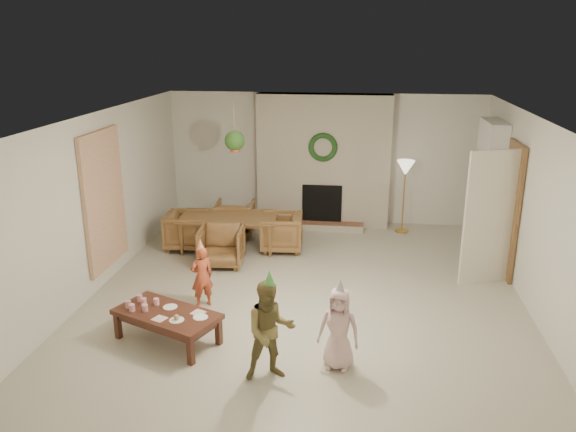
% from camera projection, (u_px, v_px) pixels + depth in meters
% --- Properties ---
extents(floor, '(7.00, 7.00, 0.00)m').
position_uv_depth(floor, '(305.00, 296.00, 8.02)').
color(floor, '#B7B29E').
rests_on(floor, ground).
extents(ceiling, '(7.00, 7.00, 0.00)m').
position_uv_depth(ceiling, '(307.00, 119.00, 7.27)').
color(ceiling, white).
rests_on(ceiling, wall_back).
extents(wall_back, '(7.00, 0.00, 7.00)m').
position_uv_depth(wall_back, '(324.00, 159.00, 10.95)').
color(wall_back, silver).
rests_on(wall_back, floor).
extents(wall_front, '(7.00, 0.00, 7.00)m').
position_uv_depth(wall_front, '(261.00, 346.00, 4.34)').
color(wall_front, silver).
rests_on(wall_front, floor).
extents(wall_left, '(0.00, 7.00, 7.00)m').
position_uv_depth(wall_left, '(95.00, 204.00, 8.02)').
color(wall_left, silver).
rests_on(wall_left, floor).
extents(wall_right, '(0.00, 7.00, 7.00)m').
position_uv_depth(wall_right, '(539.00, 221.00, 7.27)').
color(wall_right, silver).
rests_on(wall_right, floor).
extents(fireplace_mass, '(2.50, 0.40, 2.50)m').
position_uv_depth(fireplace_mass, '(323.00, 161.00, 10.76)').
color(fireplace_mass, maroon).
rests_on(fireplace_mass, floor).
extents(fireplace_hearth, '(1.60, 0.30, 0.12)m').
position_uv_depth(fireplace_hearth, '(321.00, 226.00, 10.79)').
color(fireplace_hearth, brown).
rests_on(fireplace_hearth, floor).
extents(fireplace_firebox, '(0.75, 0.12, 0.75)m').
position_uv_depth(fireplace_firebox, '(322.00, 204.00, 10.84)').
color(fireplace_firebox, black).
rests_on(fireplace_firebox, floor).
extents(fireplace_wreath, '(0.54, 0.10, 0.54)m').
position_uv_depth(fireplace_wreath, '(323.00, 147.00, 10.45)').
color(fireplace_wreath, '#173F18').
rests_on(fireplace_wreath, fireplace_mass).
extents(floor_lamp_base, '(0.25, 0.25, 0.03)m').
position_uv_depth(floor_lamp_base, '(402.00, 231.00, 10.67)').
color(floor_lamp_base, gold).
rests_on(floor_lamp_base, floor).
extents(floor_lamp_post, '(0.03, 0.03, 1.22)m').
position_uv_depth(floor_lamp_post, '(404.00, 199.00, 10.48)').
color(floor_lamp_post, gold).
rests_on(floor_lamp_post, floor).
extents(floor_lamp_shade, '(0.33, 0.33, 0.27)m').
position_uv_depth(floor_lamp_shade, '(406.00, 168.00, 10.30)').
color(floor_lamp_shade, beige).
rests_on(floor_lamp_shade, floor_lamp_post).
extents(bookshelf_carcass, '(0.30, 1.00, 2.20)m').
position_uv_depth(bookshelf_carcass, '(488.00, 187.00, 9.51)').
color(bookshelf_carcass, white).
rests_on(bookshelf_carcass, floor).
extents(bookshelf_shelf_a, '(0.30, 0.92, 0.03)m').
position_uv_depth(bookshelf_shelf_a, '(483.00, 223.00, 9.71)').
color(bookshelf_shelf_a, white).
rests_on(bookshelf_shelf_a, bookshelf_carcass).
extents(bookshelf_shelf_b, '(0.30, 0.92, 0.03)m').
position_uv_depth(bookshelf_shelf_b, '(485.00, 201.00, 9.59)').
color(bookshelf_shelf_b, white).
rests_on(bookshelf_shelf_b, bookshelf_carcass).
extents(bookshelf_shelf_c, '(0.30, 0.92, 0.03)m').
position_uv_depth(bookshelf_shelf_c, '(488.00, 178.00, 9.47)').
color(bookshelf_shelf_c, white).
rests_on(bookshelf_shelf_c, bookshelf_carcass).
extents(bookshelf_shelf_d, '(0.30, 0.92, 0.03)m').
position_uv_depth(bookshelf_shelf_d, '(490.00, 154.00, 9.35)').
color(bookshelf_shelf_d, white).
rests_on(bookshelf_shelf_d, bookshelf_carcass).
extents(books_row_lower, '(0.20, 0.40, 0.24)m').
position_uv_depth(books_row_lower, '(484.00, 218.00, 9.53)').
color(books_row_lower, '#A8341F').
rests_on(books_row_lower, bookshelf_shelf_a).
extents(books_row_mid, '(0.20, 0.44, 0.24)m').
position_uv_depth(books_row_mid, '(484.00, 192.00, 9.60)').
color(books_row_mid, '#285A95').
rests_on(books_row_mid, bookshelf_shelf_b).
extents(books_row_upper, '(0.20, 0.36, 0.22)m').
position_uv_depth(books_row_upper, '(489.00, 172.00, 9.34)').
color(books_row_upper, '#A37B23').
rests_on(books_row_upper, bookshelf_shelf_c).
extents(door_frame, '(0.05, 0.86, 2.04)m').
position_uv_depth(door_frame, '(511.00, 210.00, 8.48)').
color(door_frame, brown).
rests_on(door_frame, floor).
extents(door_leaf, '(0.77, 0.32, 2.00)m').
position_uv_depth(door_leaf, '(490.00, 218.00, 8.18)').
color(door_leaf, beige).
rests_on(door_leaf, floor).
extents(curtain_panel, '(0.06, 1.20, 2.00)m').
position_uv_depth(curtain_panel, '(104.00, 200.00, 8.20)').
color(curtain_panel, beige).
rests_on(curtain_panel, wall_left).
extents(dining_table, '(1.71, 1.03, 0.58)m').
position_uv_depth(dining_table, '(229.00, 233.00, 9.72)').
color(dining_table, brown).
rests_on(dining_table, floor).
extents(dining_chair_near, '(0.73, 0.75, 0.64)m').
position_uv_depth(dining_chair_near, '(221.00, 246.00, 9.02)').
color(dining_chair_near, brown).
rests_on(dining_chair_near, floor).
extents(dining_chair_far, '(0.73, 0.75, 0.64)m').
position_uv_depth(dining_chair_far, '(235.00, 218.00, 10.40)').
color(dining_chair_far, brown).
rests_on(dining_chair_far, floor).
extents(dining_chair_left, '(0.75, 0.73, 0.64)m').
position_uv_depth(dining_chair_left, '(187.00, 230.00, 9.75)').
color(dining_chair_left, brown).
rests_on(dining_chair_left, floor).
extents(dining_chair_right, '(0.75, 0.73, 0.64)m').
position_uv_depth(dining_chair_right, '(281.00, 232.00, 9.66)').
color(dining_chair_right, brown).
rests_on(dining_chair_right, floor).
extents(hanging_plant_cord, '(0.01, 0.01, 0.70)m').
position_uv_depth(hanging_plant_cord, '(234.00, 126.00, 8.95)').
color(hanging_plant_cord, tan).
rests_on(hanging_plant_cord, ceiling).
extents(hanging_plant_pot, '(0.16, 0.16, 0.12)m').
position_uv_depth(hanging_plant_pot, '(235.00, 148.00, 9.06)').
color(hanging_plant_pot, '#A44934').
rests_on(hanging_plant_pot, hanging_plant_cord).
extents(hanging_plant_foliage, '(0.32, 0.32, 0.32)m').
position_uv_depth(hanging_plant_foliage, '(235.00, 141.00, 9.02)').
color(hanging_plant_foliage, '#28541C').
rests_on(hanging_plant_foliage, hanging_plant_pot).
extents(coffee_table_top, '(1.40, 1.07, 0.06)m').
position_uv_depth(coffee_table_top, '(167.00, 314.00, 6.74)').
color(coffee_table_top, '#4C2619').
rests_on(coffee_table_top, floor).
extents(coffee_table_apron, '(1.27, 0.94, 0.08)m').
position_uv_depth(coffee_table_apron, '(167.00, 319.00, 6.76)').
color(coffee_table_apron, '#4C2619').
rests_on(coffee_table_apron, floor).
extents(coffee_leg_fl, '(0.09, 0.09, 0.33)m').
position_uv_depth(coffee_leg_fl, '(118.00, 326.00, 6.86)').
color(coffee_leg_fl, '#4C2619').
rests_on(coffee_leg_fl, floor).
extents(coffee_leg_fr, '(0.09, 0.09, 0.33)m').
position_uv_depth(coffee_leg_fr, '(191.00, 351.00, 6.31)').
color(coffee_leg_fr, '#4C2619').
rests_on(coffee_leg_fr, floor).
extents(coffee_leg_bl, '(0.09, 0.09, 0.33)m').
position_uv_depth(coffee_leg_bl, '(148.00, 309.00, 7.28)').
color(coffee_leg_bl, '#4C2619').
rests_on(coffee_leg_bl, floor).
extents(coffee_leg_br, '(0.09, 0.09, 0.33)m').
position_uv_depth(coffee_leg_br, '(219.00, 332.00, 6.73)').
color(coffee_leg_br, '#4C2619').
rests_on(coffee_leg_br, floor).
extents(cup_a, '(0.09, 0.09, 0.09)m').
position_uv_depth(cup_a, '(128.00, 304.00, 6.83)').
color(cup_a, white).
rests_on(cup_a, coffee_table_top).
extents(cup_b, '(0.09, 0.09, 0.09)m').
position_uv_depth(cup_b, '(140.00, 298.00, 6.99)').
color(cup_b, white).
rests_on(cup_b, coffee_table_top).
extents(cup_c, '(0.09, 0.09, 0.09)m').
position_uv_depth(cup_c, '(132.00, 308.00, 6.74)').
color(cup_c, white).
rests_on(cup_c, coffee_table_top).
extents(cup_d, '(0.09, 0.09, 0.09)m').
position_uv_depth(cup_d, '(144.00, 302.00, 6.89)').
color(cup_d, white).
rests_on(cup_d, coffee_table_top).
extents(cup_e, '(0.09, 0.09, 0.09)m').
position_uv_depth(cup_e, '(145.00, 308.00, 6.73)').
color(cup_e, white).
rests_on(cup_e, coffee_table_top).
extents(cup_f, '(0.09, 0.09, 0.09)m').
position_uv_depth(cup_f, '(156.00, 302.00, 6.89)').
color(cup_f, white).
rests_on(cup_f, coffee_table_top).
extents(plate_a, '(0.23, 0.23, 0.01)m').
position_uv_depth(plate_a, '(170.00, 307.00, 6.85)').
color(plate_a, white).
rests_on(plate_a, coffee_table_top).
extents(plate_b, '(0.23, 0.23, 0.01)m').
position_uv_depth(plate_b, '(177.00, 320.00, 6.53)').
color(plate_b, white).
rests_on(plate_b, coffee_table_top).
extents(plate_c, '(0.23, 0.23, 0.01)m').
position_uv_depth(plate_c, '(200.00, 317.00, 6.59)').
color(plate_c, white).
rests_on(plate_c, coffee_table_top).
extents(food_scoop, '(0.09, 0.09, 0.07)m').
position_uv_depth(food_scoop, '(176.00, 317.00, 6.52)').
color(food_scoop, tan).
rests_on(food_scoop, plate_b).
extents(napkin_left, '(0.19, 0.19, 0.01)m').
position_uv_depth(napkin_left, '(159.00, 319.00, 6.56)').
color(napkin_left, '#E5A9AB').
rests_on(napkin_left, coffee_table_top).
extents(napkin_right, '(0.19, 0.19, 0.01)m').
position_uv_depth(napkin_right, '(198.00, 313.00, 6.70)').
color(napkin_right, '#E5A9AB').
rests_on(napkin_right, coffee_table_top).
extents(child_red, '(0.37, 0.35, 0.85)m').
position_uv_depth(child_red, '(202.00, 277.00, 7.61)').
color(child_red, '#B04325').
rests_on(child_red, floor).
extents(party_hat_red, '(0.14, 0.14, 0.16)m').
position_uv_depth(party_hat_red, '(200.00, 245.00, 7.47)').
color(party_hat_red, '#E6B34C').
rests_on(party_hat_red, child_red).
extents(child_plaid, '(0.65, 0.57, 1.11)m').
position_uv_depth(child_plaid, '(270.00, 331.00, 5.95)').
color(child_plaid, '#9B512A').
rests_on(child_plaid, floor).
extents(party_hat_plaid, '(0.13, 0.13, 0.18)m').
position_uv_depth(party_hat_plaid, '(269.00, 278.00, 5.77)').
color(party_hat_plaid, '#4BA145').
rests_on(party_hat_plaid, child_plaid).
extents(child_pink, '(0.51, 0.38, 0.94)m').
position_uv_depth(child_pink, '(339.00, 329.00, 6.17)').
color(child_pink, beige).
rests_on(child_pink, floor).
extents(party_hat_pink, '(0.16, 0.16, 0.17)m').
position_uv_depth(party_hat_pink, '(340.00, 286.00, 6.01)').
color(party_hat_pink, '#B3B4BA').
rests_on(party_hat_pink, child_pink).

